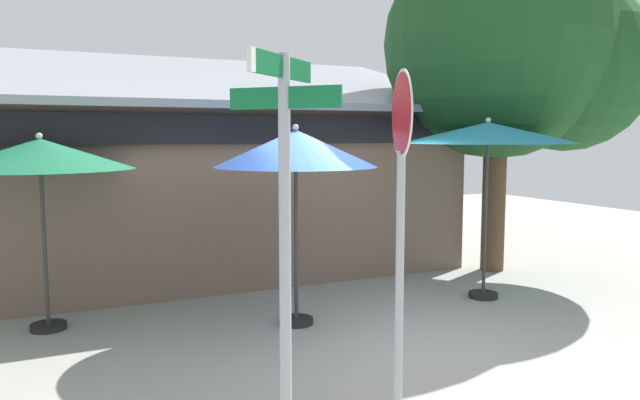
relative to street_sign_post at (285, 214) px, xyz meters
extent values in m
cube|color=#9E9B93|center=(2.00, 1.95, -1.93)|extent=(28.00, 28.00, 0.10)
cube|color=#705B4C|center=(1.22, 6.87, -0.43)|extent=(8.47, 4.18, 2.90)
cube|color=#999EA8|center=(1.22, 6.72, 1.61)|extent=(8.97, 4.77, 1.28)
cube|color=black|center=(1.22, 4.72, 0.67)|extent=(7.87, 0.16, 0.44)
cylinder|color=#A8AAB2|center=(0.00, 0.00, -0.35)|extent=(0.09, 0.09, 3.06)
cube|color=#116B38|center=(0.00, 0.00, 1.08)|extent=(0.69, 0.62, 0.16)
cube|color=#116B38|center=(0.00, 0.00, 0.86)|extent=(0.62, 0.69, 0.16)
cube|color=white|center=(-0.35, -0.32, 1.08)|extent=(0.07, 0.07, 0.16)
cylinder|color=#A8AAB2|center=(1.05, 0.05, -0.71)|extent=(0.07, 0.07, 2.34)
cylinder|color=white|center=(1.05, 0.05, 0.76)|extent=(0.26, 0.68, 0.72)
cylinder|color=red|center=(1.05, 0.05, 0.76)|extent=(0.25, 0.64, 0.67)
cylinder|color=black|center=(-1.61, 4.09, -1.84)|extent=(0.44, 0.44, 0.08)
cylinder|color=#333335|center=(-1.61, 4.09, -0.83)|extent=(0.05, 0.05, 2.10)
cone|color=#1E724C|center=(-1.61, 4.09, 0.36)|extent=(2.28, 2.28, 0.38)
sphere|color=silver|center=(-1.61, 4.09, 0.58)|extent=(0.08, 0.08, 0.08)
cylinder|color=black|center=(1.34, 2.97, -1.84)|extent=(0.44, 0.44, 0.08)
cylinder|color=#333335|center=(1.34, 2.97, -0.82)|extent=(0.05, 0.05, 2.11)
cone|color=#2D56B7|center=(1.34, 2.97, 0.42)|extent=(2.09, 2.09, 0.47)
sphere|color=silver|center=(1.34, 2.97, 0.69)|extent=(0.08, 0.08, 0.08)
cylinder|color=black|center=(4.42, 2.95, -1.84)|extent=(0.44, 0.44, 0.08)
cylinder|color=#333335|center=(4.42, 2.95, -0.68)|extent=(0.05, 0.05, 2.39)
cone|color=#2D99BC|center=(4.42, 2.95, 0.62)|extent=(2.60, 2.60, 0.31)
sphere|color=silver|center=(4.42, 2.95, 0.81)|extent=(0.08, 0.08, 0.08)
cylinder|color=brown|center=(5.84, 4.39, -0.60)|extent=(0.42, 0.42, 2.55)
sphere|color=#1E4C23|center=(5.84, 4.39, 2.19)|extent=(4.05, 4.05, 4.05)
sphere|color=#1E4C23|center=(6.95, 3.89, 1.79)|extent=(2.98, 2.98, 2.98)
camera|label=1|loc=(-1.65, -4.14, 0.59)|focal=33.92mm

